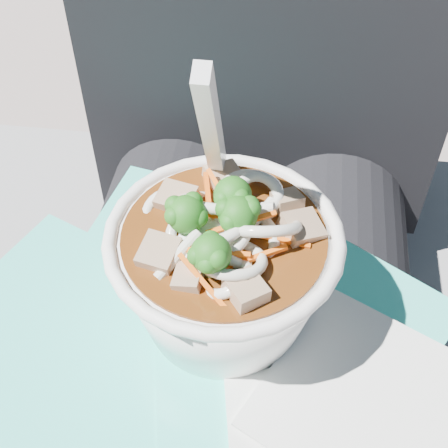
# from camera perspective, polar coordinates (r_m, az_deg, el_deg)

# --- Properties ---
(stone_ledge) EXTENTS (1.00, 0.51, 0.46)m
(stone_ledge) POSITION_cam_1_polar(r_m,az_deg,el_deg) (0.86, 1.61, -15.87)
(stone_ledge) COLOR slate
(stone_ledge) RESTS_ON ground
(lap) EXTENTS (0.31, 0.48, 0.14)m
(lap) POSITION_cam_1_polar(r_m,az_deg,el_deg) (0.52, 0.32, -15.66)
(lap) COLOR black
(lap) RESTS_ON stone_ledge
(person_body) EXTENTS (0.34, 0.94, 1.00)m
(person_body) POSITION_cam_1_polar(r_m,az_deg,el_deg) (0.55, 1.60, -6.01)
(person_body) COLOR black
(person_body) RESTS_ON ground
(plastic_bag) EXTENTS (0.41, 0.34, 0.02)m
(plastic_bag) POSITION_cam_1_polar(r_m,az_deg,el_deg) (0.45, -3.50, -12.14)
(plastic_bag) COLOR #31CFBB
(plastic_bag) RESTS_ON lap
(napkins) EXTENTS (0.18, 0.22, 0.01)m
(napkins) POSITION_cam_1_polar(r_m,az_deg,el_deg) (0.41, 12.18, -19.05)
(napkins) COLOR silver
(napkins) RESTS_ON plastic_bag
(udon_bowl) EXTENTS (0.16, 0.16, 0.20)m
(udon_bowl) POSITION_cam_1_polar(r_m,az_deg,el_deg) (0.41, -0.02, -3.70)
(udon_bowl) COLOR white
(udon_bowl) RESTS_ON plastic_bag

